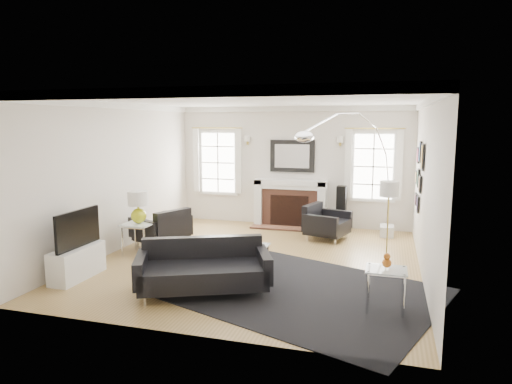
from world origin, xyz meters
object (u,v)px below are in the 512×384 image
(sofa, at_px, (203,269))
(gourd_lamp, at_px, (138,205))
(armchair_left, at_px, (163,229))
(coffee_table, at_px, (237,250))
(fireplace, at_px, (290,204))
(arc_floor_lamp, at_px, (349,170))
(armchair_right, at_px, (325,223))

(sofa, bearing_deg, gourd_lamp, 142.59)
(gourd_lamp, bearing_deg, armchair_left, 72.91)
(gourd_lamp, bearing_deg, coffee_table, -11.85)
(coffee_table, bearing_deg, gourd_lamp, 168.15)
(fireplace, xyz_separation_m, coffee_table, (-0.15, -3.47, -0.18))
(fireplace, distance_m, sofa, 4.49)
(sofa, distance_m, armchair_left, 2.64)
(armchair_left, height_order, arc_floor_lamp, arc_floor_lamp)
(fireplace, height_order, coffee_table, fireplace)
(fireplace, relative_size, gourd_lamp, 2.84)
(armchair_left, relative_size, armchair_right, 1.12)
(armchair_right, bearing_deg, arc_floor_lamp, -5.42)
(coffee_table, bearing_deg, arc_floor_lamp, 58.00)
(armchair_right, xyz_separation_m, coffee_table, (-1.09, -2.52, 0.03))
(armchair_right, height_order, arc_floor_lamp, arc_floor_lamp)
(arc_floor_lamp, bearing_deg, coffee_table, -122.00)
(fireplace, xyz_separation_m, sofa, (-0.32, -4.47, -0.21))
(coffee_table, xyz_separation_m, arc_floor_lamp, (1.55, 2.48, 1.11))
(sofa, relative_size, arc_floor_lamp, 0.75)
(sofa, relative_size, coffee_table, 2.29)
(sofa, xyz_separation_m, armchair_left, (-1.70, 2.02, 0.02))
(armchair_left, relative_size, gourd_lamp, 2.00)
(coffee_table, height_order, gourd_lamp, gourd_lamp)
(coffee_table, bearing_deg, armchair_left, 151.59)
(armchair_left, height_order, gourd_lamp, gourd_lamp)
(fireplace, relative_size, armchair_left, 1.42)
(armchair_right, bearing_deg, sofa, -109.73)
(coffee_table, bearing_deg, sofa, -100.14)
(armchair_right, distance_m, coffee_table, 2.75)
(fireplace, bearing_deg, armchair_left, -129.44)
(armchair_right, bearing_deg, coffee_table, -113.27)
(armchair_right, bearing_deg, fireplace, 134.80)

